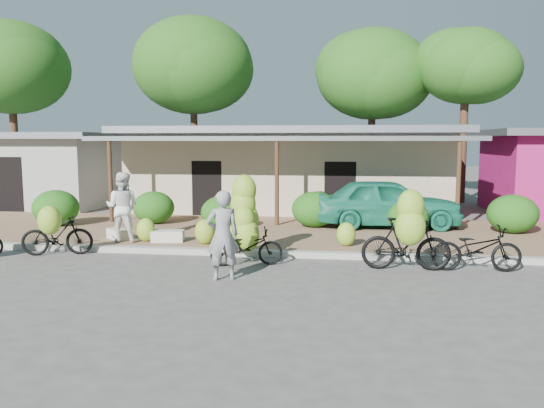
{
  "coord_description": "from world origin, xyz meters",
  "views": [
    {
      "loc": [
        2.06,
        -10.67,
        2.84
      ],
      "look_at": [
        0.27,
        2.83,
        1.2
      ],
      "focal_mm": 35.0,
      "sensor_mm": 36.0,
      "label": 1
    }
  ],
  "objects": [
    {
      "name": "hedge_0",
      "position": [
        -7.0,
        5.06,
        0.7
      ],
      "size": [
        1.48,
        1.33,
        1.15
      ],
      "primitive_type": "ellipsoid",
      "color": "#1C5212",
      "rests_on": "sidewalk"
    },
    {
      "name": "bike_center",
      "position": [
        -0.15,
        1.25,
        0.8
      ],
      "size": [
        1.74,
        1.29,
        2.05
      ],
      "rotation": [
        0.0,
        0.0,
        1.84
      ],
      "color": "black",
      "rests_on": "ground"
    },
    {
      "name": "hedge_2",
      "position": [
        -1.58,
        5.13,
        0.63
      ],
      "size": [
        1.31,
        1.18,
        1.02
      ],
      "primitive_type": "ellipsoid",
      "color": "#1C5212",
      "rests_on": "sidewalk"
    },
    {
      "name": "shop_main",
      "position": [
        0.0,
        10.93,
        1.72
      ],
      "size": [
        13.0,
        8.5,
        3.35
      ],
      "color": "#C4B094",
      "rests_on": "ground"
    },
    {
      "name": "hedge_4",
      "position": [
        4.03,
        5.27,
        0.59
      ],
      "size": [
        1.21,
        1.09,
        0.94
      ],
      "primitive_type": "ellipsoid",
      "color": "#1C5212",
      "rests_on": "sidewalk"
    },
    {
      "name": "vendor",
      "position": [
        -0.33,
        -0.3,
        0.92
      ],
      "size": [
        0.79,
        0.66,
        1.84
      ],
      "primitive_type": "imported",
      "rotation": [
        0.0,
        0.0,
        3.52
      ],
      "color": "gray",
      "rests_on": "ground"
    },
    {
      "name": "bike_far_right",
      "position": [
        4.99,
        1.12,
        0.5
      ],
      "size": [
        1.93,
        0.74,
        1.0
      ],
      "rotation": [
        0.0,
        0.0,
        1.61
      ],
      "color": "black",
      "rests_on": "ground"
    },
    {
      "name": "hedge_3",
      "position": [
        1.22,
        5.9,
        0.68
      ],
      "size": [
        1.44,
        1.3,
        1.12
      ],
      "primitive_type": "ellipsoid",
      "color": "#1C5212",
      "rests_on": "sidewalk"
    },
    {
      "name": "teal_van",
      "position": [
        3.49,
        6.2,
        0.89
      ],
      "size": [
        4.67,
        2.16,
        1.55
      ],
      "primitive_type": "imported",
      "rotation": [
        0.0,
        0.0,
        1.64
      ],
      "color": "#1C7F61",
      "rests_on": "sidewalk"
    },
    {
      "name": "tree_back_left",
      "position": [
        -13.69,
        13.11,
        6.35
      ],
      "size": [
        5.53,
        5.44,
        8.42
      ],
      "color": "#533721",
      "rests_on": "ground"
    },
    {
      "name": "bike_left",
      "position": [
        -4.89,
        1.34,
        0.6
      ],
      "size": [
        1.78,
        1.33,
        1.32
      ],
      "rotation": [
        0.0,
        0.0,
        1.86
      ],
      "color": "black",
      "rests_on": "ground"
    },
    {
      "name": "shop_grey",
      "position": [
        -11.0,
        10.99,
        1.62
      ],
      "size": [
        7.0,
        6.0,
        3.15
      ],
      "color": "#9B9C97",
      "rests_on": "ground"
    },
    {
      "name": "tree_center_right",
      "position": [
        3.31,
        16.61,
        6.19
      ],
      "size": [
        5.65,
        5.57,
        8.31
      ],
      "color": "#533721",
      "rests_on": "ground"
    },
    {
      "name": "bystander",
      "position": [
        -3.78,
        2.8,
        1.06
      ],
      "size": [
        0.93,
        0.73,
        1.88
      ],
      "primitive_type": "imported",
      "rotation": [
        0.0,
        0.0,
        3.17
      ],
      "color": "white",
      "rests_on": "sidewalk"
    },
    {
      "name": "hedge_1",
      "position": [
        -4.05,
        5.91,
        0.65
      ],
      "size": [
        1.36,
        1.22,
        1.06
      ],
      "primitive_type": "ellipsoid",
      "color": "#1C5212",
      "rests_on": "sidewalk"
    },
    {
      "name": "sack_near",
      "position": [
        -2.59,
        2.94,
        0.27
      ],
      "size": [
        0.9,
        0.51,
        0.3
      ],
      "primitive_type": "cube",
      "rotation": [
        0.0,
        0.0,
        0.14
      ],
      "color": "white",
      "rests_on": "sidewalk"
    },
    {
      "name": "sack_far",
      "position": [
        -4.06,
        3.11,
        0.26
      ],
      "size": [
        0.81,
        0.79,
        0.28
      ],
      "primitive_type": "cube",
      "rotation": [
        0.0,
        0.0,
        -0.75
      ],
      "color": "white",
      "rests_on": "sidewalk"
    },
    {
      "name": "hedge_5",
      "position": [
        7.07,
        5.56,
        0.69
      ],
      "size": [
        1.46,
        1.31,
        1.14
      ],
      "primitive_type": "ellipsoid",
      "color": "#1C5212",
      "rests_on": "sidewalk"
    },
    {
      "name": "tree_near_right",
      "position": [
        7.31,
        14.61,
        6.23
      ],
      "size": [
        4.38,
        4.2,
        7.86
      ],
      "color": "#533721",
      "rests_on": "ground"
    },
    {
      "name": "loose_banana_b",
      "position": [
        -1.5,
        2.72,
        0.45
      ],
      "size": [
        0.53,
        0.45,
        0.66
      ],
      "primitive_type": "ellipsoid",
      "color": "#91BE2F",
      "rests_on": "sidewalk"
    },
    {
      "name": "curb",
      "position": [
        0.0,
        2.0,
        0.07
      ],
      "size": [
        60.0,
        0.25,
        0.15
      ],
      "primitive_type": "cube",
      "color": "#A8A399",
      "rests_on": "ground"
    },
    {
      "name": "bike_right",
      "position": [
        3.48,
        0.86,
        0.76
      ],
      "size": [
        1.93,
        1.19,
        1.84
      ],
      "rotation": [
        0.0,
        0.0,
        1.57
      ],
      "color": "black",
      "rests_on": "ground"
    },
    {
      "name": "loose_banana_a",
      "position": [
        -3.17,
        2.88,
        0.44
      ],
      "size": [
        0.51,
        0.43,
        0.64
      ],
      "primitive_type": "ellipsoid",
      "color": "#91BE2F",
      "rests_on": "sidewalk"
    },
    {
      "name": "loose_banana_c",
      "position": [
        2.19,
        2.94,
        0.43
      ],
      "size": [
        0.5,
        0.42,
        0.62
      ],
      "primitive_type": "ellipsoid",
      "color": "#91BE2F",
      "rests_on": "sidewalk"
    },
    {
      "name": "sidewalk",
      "position": [
        0.0,
        5.0,
        0.06
      ],
      "size": [
        60.0,
        6.0,
        0.12
      ],
      "primitive_type": "cube",
      "color": "#90654D",
      "rests_on": "ground"
    },
    {
      "name": "ground",
      "position": [
        0.0,
        0.0,
        0.0
      ],
      "size": [
        100.0,
        100.0,
        0.0
      ],
      "primitive_type": "plane",
      "color": "#4F4C49",
      "rests_on": "ground"
    },
    {
      "name": "tree_far_center",
      "position": [
        -5.69,
        16.11,
        6.69
      ],
      "size": [
        6.12,
        6.07,
        9.02
      ],
      "color": "#533721",
      "rests_on": "ground"
    }
  ]
}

